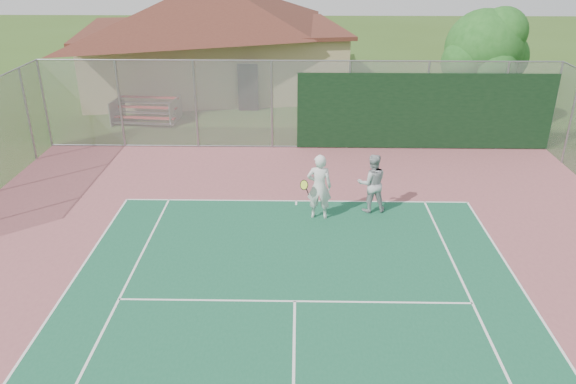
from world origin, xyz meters
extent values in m
cylinder|color=gray|center=(-10.00, 17.00, 1.75)|extent=(0.08, 0.08, 3.50)
cylinder|color=gray|center=(-7.00, 17.00, 1.75)|extent=(0.08, 0.08, 3.50)
cylinder|color=gray|center=(-4.00, 17.00, 1.75)|extent=(0.08, 0.08, 3.50)
cylinder|color=gray|center=(-1.00, 17.00, 1.75)|extent=(0.08, 0.08, 3.50)
cylinder|color=gray|center=(2.00, 17.00, 1.75)|extent=(0.08, 0.08, 3.50)
cylinder|color=gray|center=(5.00, 17.00, 1.75)|extent=(0.08, 0.08, 3.50)
cylinder|color=gray|center=(8.00, 17.00, 1.75)|extent=(0.08, 0.08, 3.50)
cylinder|color=gray|center=(10.00, 17.00, 1.75)|extent=(0.08, 0.08, 3.50)
cylinder|color=gray|center=(0.00, 17.00, 3.50)|extent=(20.00, 0.05, 0.05)
cylinder|color=gray|center=(0.00, 17.00, 0.05)|extent=(20.00, 0.05, 0.05)
cube|color=#999EA0|center=(0.00, 17.00, 1.75)|extent=(20.00, 0.02, 3.50)
cube|color=black|center=(5.00, 16.95, 1.55)|extent=(10.00, 0.04, 3.00)
cylinder|color=gray|center=(-10.00, 15.50, 1.75)|extent=(0.08, 0.08, 3.50)
cylinder|color=gray|center=(10.00, 15.50, 1.75)|extent=(0.08, 0.08, 3.50)
cube|color=tan|center=(-4.58, 26.70, 1.63)|extent=(14.29, 10.71, 3.26)
cube|color=brown|center=(-4.58, 26.70, 3.32)|extent=(14.92, 11.34, 0.20)
cube|color=black|center=(-2.41, 22.33, 1.14)|extent=(0.98, 0.06, 2.28)
cube|color=#AF2F28|center=(-6.94, 19.91, 0.34)|extent=(2.90, 0.57, 0.05)
cube|color=#B2B5BA|center=(-6.94, 19.67, 0.14)|extent=(2.89, 0.55, 0.04)
cube|color=#AF2F28|center=(-6.94, 20.44, 0.67)|extent=(2.90, 0.57, 0.05)
cube|color=#B2B5BA|center=(-6.94, 20.20, 0.48)|extent=(2.89, 0.55, 0.04)
cube|color=#AF2F28|center=(-6.94, 20.97, 1.01)|extent=(2.90, 0.57, 0.05)
cube|color=#B2B5BA|center=(-6.94, 20.73, 0.82)|extent=(2.89, 0.55, 0.04)
cube|color=#B2B5BA|center=(-8.29, 20.44, 0.53)|extent=(0.24, 1.73, 1.06)
cube|color=#B2B5BA|center=(-5.60, 20.44, 0.53)|extent=(0.24, 1.73, 1.06)
cylinder|color=#352313|center=(7.69, 19.26, 1.40)|extent=(0.36, 0.36, 2.79)
sphere|color=#1D551A|center=(7.69, 19.26, 3.59)|extent=(3.19, 3.19, 3.19)
sphere|color=#1D551A|center=(8.59, 19.56, 3.19)|extent=(2.19, 2.19, 2.19)
sphere|color=#1D551A|center=(6.90, 18.86, 3.09)|extent=(1.99, 1.99, 1.99)
sphere|color=#1D551A|center=(7.89, 18.37, 2.99)|extent=(1.79, 1.79, 1.79)
sphere|color=#1D551A|center=(7.39, 20.06, 3.39)|extent=(1.99, 1.99, 1.99)
sphere|color=#1D551A|center=(8.29, 19.06, 4.29)|extent=(1.99, 1.99, 1.99)
imported|color=silver|center=(0.68, 10.75, 1.01)|extent=(0.78, 0.55, 2.01)
imported|color=#AAACAF|center=(2.30, 11.24, 0.92)|extent=(0.97, 0.79, 1.85)
camera|label=1|loc=(0.06, -4.44, 7.71)|focal=35.00mm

